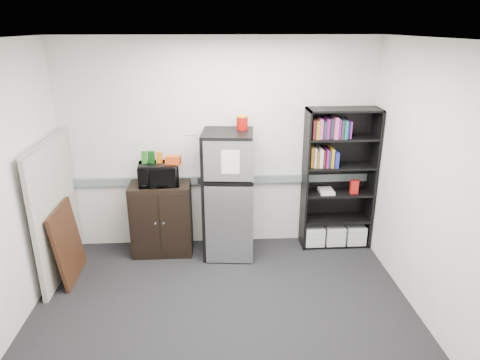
% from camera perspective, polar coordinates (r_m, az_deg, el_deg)
% --- Properties ---
extents(floor, '(4.00, 4.00, 0.00)m').
position_cam_1_polar(floor, '(4.52, -2.16, -18.44)').
color(floor, black).
rests_on(floor, ground).
extents(wall_back, '(4.00, 0.02, 2.70)m').
position_cam_1_polar(wall_back, '(5.49, -2.80, 4.56)').
color(wall_back, white).
rests_on(wall_back, floor).
extents(wall_right, '(0.02, 3.50, 2.70)m').
position_cam_1_polar(wall_right, '(4.34, 25.00, -1.58)').
color(wall_right, white).
rests_on(wall_right, floor).
extents(ceiling, '(4.00, 3.50, 0.02)m').
position_cam_1_polar(ceiling, '(3.54, -2.75, 18.23)').
color(ceiling, white).
rests_on(ceiling, wall_back).
extents(electrical_raceway, '(3.92, 0.05, 0.10)m').
position_cam_1_polar(electrical_raceway, '(5.60, -2.72, 0.03)').
color(electrical_raceway, slate).
rests_on(electrical_raceway, wall_back).
extents(wall_note, '(0.14, 0.00, 0.10)m').
position_cam_1_polar(wall_note, '(5.44, -6.54, 6.49)').
color(wall_note, white).
rests_on(wall_note, wall_back).
extents(bookshelf, '(0.90, 0.34, 1.85)m').
position_cam_1_polar(bookshelf, '(5.67, 12.95, -0.06)').
color(bookshelf, black).
rests_on(bookshelf, floor).
extents(cubicle_partition, '(0.06, 1.30, 1.62)m').
position_cam_1_polar(cubicle_partition, '(5.36, -23.38, -3.60)').
color(cubicle_partition, gray).
rests_on(cubicle_partition, floor).
extents(cabinet, '(0.75, 0.50, 0.94)m').
position_cam_1_polar(cabinet, '(5.60, -10.36, -5.02)').
color(cabinet, black).
rests_on(cabinet, floor).
extents(microwave, '(0.51, 0.37, 0.27)m').
position_cam_1_polar(microwave, '(5.36, -10.78, 0.78)').
color(microwave, black).
rests_on(microwave, cabinet).
extents(snack_box_a, '(0.07, 0.06, 0.15)m').
position_cam_1_polar(snack_box_a, '(5.35, -12.63, 2.98)').
color(snack_box_a, '#205A19').
rests_on(snack_box_a, microwave).
extents(snack_box_b, '(0.08, 0.07, 0.15)m').
position_cam_1_polar(snack_box_b, '(5.34, -11.73, 3.01)').
color(snack_box_b, '#0C370F').
rests_on(snack_box_b, microwave).
extents(snack_box_c, '(0.08, 0.06, 0.14)m').
position_cam_1_polar(snack_box_c, '(5.33, -10.70, 2.98)').
color(snack_box_c, '#C56112').
rests_on(snack_box_c, microwave).
extents(snack_bag, '(0.20, 0.13, 0.10)m').
position_cam_1_polar(snack_bag, '(5.27, -8.90, 2.67)').
color(snack_bag, red).
rests_on(snack_bag, microwave).
extents(refrigerator, '(0.66, 0.69, 1.61)m').
position_cam_1_polar(refrigerator, '(5.35, -1.59, -1.99)').
color(refrigerator, black).
rests_on(refrigerator, floor).
extents(coffee_can, '(0.14, 0.14, 0.19)m').
position_cam_1_polar(coffee_can, '(5.22, 0.29, 7.82)').
color(coffee_can, '#9F0C07').
rests_on(coffee_can, refrigerator).
extents(framed_poster, '(0.15, 0.69, 0.89)m').
position_cam_1_polar(framed_poster, '(5.35, -21.99, -7.82)').
color(framed_poster, black).
rests_on(framed_poster, floor).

